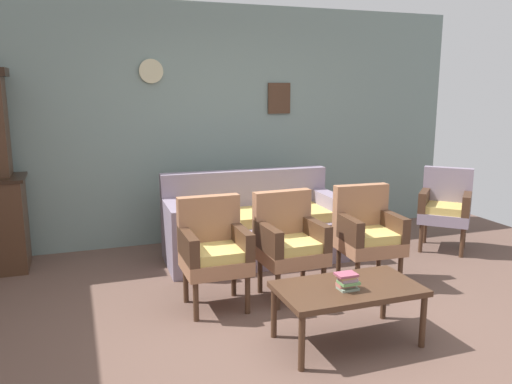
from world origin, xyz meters
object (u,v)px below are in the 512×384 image
floral_couch (253,228)px  coffee_table (348,292)px  armchair_near_couch_end (368,231)px  wingback_chair_by_fireplace (445,205)px  armchair_near_cabinet (289,240)px  book_stack_on_table (347,281)px  armchair_row_middle (214,248)px

floral_couch → coffee_table: (0.02, -1.97, 0.05)m
armchair_near_couch_end → wingback_chair_by_fireplace: size_ratio=1.00×
armchair_near_cabinet → book_stack_on_table: bearing=-89.2°
armchair_row_middle → book_stack_on_table: bearing=-55.2°
armchair_row_middle → coffee_table: (0.72, -0.92, -0.12)m
armchair_near_couch_end → book_stack_on_table: bearing=-127.9°
armchair_row_middle → book_stack_on_table: armchair_row_middle is taller
floral_couch → armchair_row_middle: same height
floral_couch → armchair_row_middle: 1.27m
book_stack_on_table → armchair_row_middle: bearing=124.8°
armchair_row_middle → coffee_table: 1.18m
floral_couch → book_stack_on_table: floral_couch is taller
wingback_chair_by_fireplace → book_stack_on_table: 2.67m
floral_couch → book_stack_on_table: (-0.02, -2.02, 0.16)m
armchair_near_couch_end → book_stack_on_table: size_ratio=5.67×
armchair_row_middle → armchair_near_couch_end: bearing=0.4°
floral_couch → wingback_chair_by_fireplace: (2.11, -0.41, 0.17)m
book_stack_on_table → armchair_near_couch_end: bearing=52.1°
floral_couch → armchair_near_couch_end: size_ratio=2.06×
book_stack_on_table → armchair_near_cabinet: bearing=90.8°
wingback_chair_by_fireplace → coffee_table: wingback_chair_by_fireplace is taller
armchair_row_middle → wingback_chair_by_fireplace: 2.88m
wingback_chair_by_fireplace → book_stack_on_table: bearing=-143.0°
floral_couch → armchair_near_cabinet: bearing=-92.1°
coffee_table → book_stack_on_table: 0.13m
armchair_row_middle → coffee_table: size_ratio=0.90×
armchair_near_couch_end → book_stack_on_table: armchair_near_couch_end is taller
armchair_row_middle → armchair_near_cabinet: 0.66m
coffee_table → book_stack_on_table: book_stack_on_table is taller
armchair_row_middle → armchair_near_cabinet: same height
floral_couch → book_stack_on_table: 2.03m
armchair_row_middle → armchair_near_couch_end: (1.44, 0.01, 0.00)m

